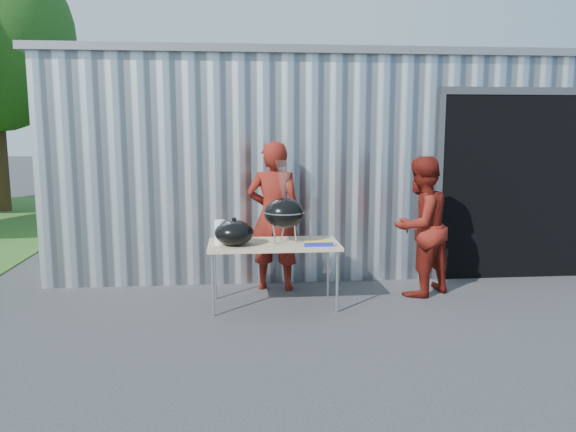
{
  "coord_description": "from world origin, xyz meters",
  "views": [
    {
      "loc": [
        -0.67,
        -5.61,
        2.04
      ],
      "look_at": [
        -0.07,
        0.78,
        1.05
      ],
      "focal_mm": 35.0,
      "sensor_mm": 36.0,
      "label": 1
    }
  ],
  "objects": [
    {
      "name": "paper_towels",
      "position": [
        -0.85,
        0.67,
        0.89
      ],
      "size": [
        0.12,
        0.12,
        0.28
      ],
      "primitive_type": "cylinder",
      "color": "white",
      "rests_on": "folding_table"
    },
    {
      "name": "grill_lid",
      "position": [
        -0.69,
        0.62,
        0.89
      ],
      "size": [
        0.44,
        0.44,
        0.32
      ],
      "color": "black",
      "rests_on": "folding_table"
    },
    {
      "name": "building",
      "position": [
        0.92,
        4.59,
        1.54
      ],
      "size": [
        8.2,
        6.2,
        3.1
      ],
      "color": "silver",
      "rests_on": "ground"
    },
    {
      "name": "person_cook",
      "position": [
        -0.18,
        1.42,
        0.95
      ],
      "size": [
        0.78,
        0.59,
        1.9
      ],
      "primitive_type": "imported",
      "rotation": [
        0.0,
        0.0,
        2.92
      ],
      "color": "maroon",
      "rests_on": "ground"
    },
    {
      "name": "foil_box",
      "position": [
        0.25,
        0.47,
        0.78
      ],
      "size": [
        0.32,
        0.06,
        0.06
      ],
      "color": "#1B25B5",
      "rests_on": "folding_table"
    },
    {
      "name": "person_bystander",
      "position": [
        1.59,
        1.01,
        0.86
      ],
      "size": [
        1.06,
        1.0,
        1.72
      ],
      "primitive_type": "imported",
      "rotation": [
        0.0,
        0.0,
        3.7
      ],
      "color": "maroon",
      "rests_on": "ground"
    },
    {
      "name": "ground",
      "position": [
        0.0,
        0.0,
        0.0
      ],
      "size": [
        80.0,
        80.0,
        0.0
      ],
      "primitive_type": "plane",
      "color": "#313134"
    },
    {
      "name": "white_tub",
      "position": [
        -0.79,
        0.88,
        0.8
      ],
      "size": [
        0.2,
        0.15,
        0.1
      ],
      "primitive_type": "cube",
      "color": "white",
      "rests_on": "folding_table"
    },
    {
      "name": "folding_table",
      "position": [
        -0.24,
        0.72,
        0.71
      ],
      "size": [
        1.5,
        0.75,
        0.75
      ],
      "color": "tan",
      "rests_on": "ground"
    },
    {
      "name": "kettle_grill",
      "position": [
        -0.12,
        0.73,
        1.17
      ],
      "size": [
        0.47,
        0.47,
        0.94
      ],
      "color": "black",
      "rests_on": "folding_table"
    }
  ]
}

